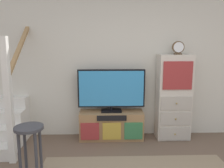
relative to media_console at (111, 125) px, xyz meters
name	(u,v)px	position (x,y,z in m)	size (l,w,h in m)	color
back_wall	(127,63)	(0.30, 0.27, 1.10)	(6.40, 0.12, 2.70)	beige
media_console	(111,125)	(0.00, 0.00, 0.00)	(1.12, 0.38, 0.50)	#997047
television	(111,89)	(0.00, 0.02, 0.65)	(1.18, 0.22, 0.76)	black
side_cabinet	(174,97)	(1.10, 0.01, 0.50)	(0.58, 0.38, 1.51)	beige
desk_clock	(178,48)	(1.14, 0.00, 1.37)	(0.20, 0.08, 0.23)	#4C3823
staircase	(2,120)	(-1.94, 0.01, 0.12)	(1.00, 1.36, 2.20)	silver
bar_stool_near	(30,142)	(-1.01, -1.35, 0.30)	(0.34, 0.34, 0.75)	#333338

